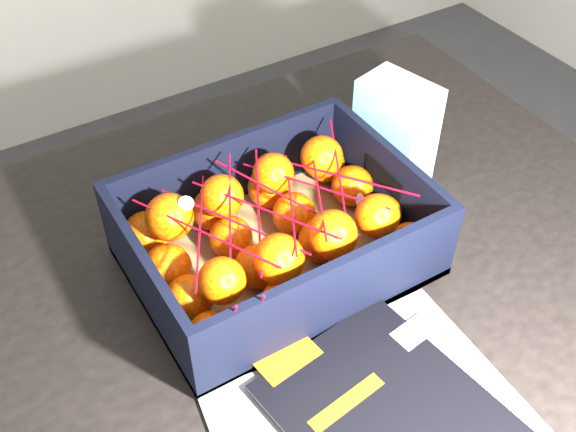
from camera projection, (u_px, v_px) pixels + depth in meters
table at (250, 317)px, 1.00m from camera, size 1.22×0.83×0.75m
magazine_stack at (384, 432)px, 0.75m from camera, size 0.36×0.33×0.02m
produce_crate at (276, 241)px, 0.92m from camera, size 0.38×0.28×0.12m
clementine_heap at (274, 232)px, 0.91m from camera, size 0.35×0.26×0.11m
mesh_net at (272, 211)px, 0.87m from camera, size 0.31×0.25×0.09m
retail_carton at (395, 132)px, 1.02m from camera, size 0.10×0.12×0.16m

